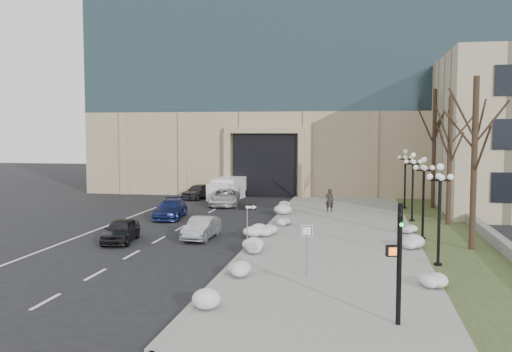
% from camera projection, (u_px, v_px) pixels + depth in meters
% --- Properties ---
extents(ground, '(160.00, 160.00, 0.00)m').
position_uv_depth(ground, '(232.00, 295.00, 21.57)').
color(ground, black).
rests_on(ground, ground).
extents(sidewalk, '(9.00, 40.00, 0.12)m').
position_uv_depth(sidewalk, '(338.00, 232.00, 34.68)').
color(sidewalk, gray).
rests_on(sidewalk, ground).
extents(curb, '(0.30, 40.00, 0.14)m').
position_uv_depth(curb, '(265.00, 230.00, 35.48)').
color(curb, gray).
rests_on(curb, ground).
extents(grass_strip, '(4.00, 40.00, 0.10)m').
position_uv_depth(grass_strip, '(449.00, 236.00, 33.54)').
color(grass_strip, '#344221').
rests_on(grass_strip, ground).
extents(stone_wall, '(0.50, 30.00, 0.70)m').
position_uv_depth(stone_wall, '(478.00, 226.00, 35.12)').
color(stone_wall, slate).
rests_on(stone_wall, ground).
extents(office_tower, '(40.00, 24.70, 36.00)m').
position_uv_depth(office_tower, '(300.00, 20.00, 63.22)').
color(office_tower, tan).
rests_on(office_tower, ground).
extents(car_a, '(2.13, 4.07, 1.32)m').
position_uv_depth(car_a, '(121.00, 230.00, 31.87)').
color(car_a, black).
rests_on(car_a, ground).
extents(car_b, '(1.48, 3.85, 1.25)m').
position_uv_depth(car_b, '(201.00, 228.00, 32.84)').
color(car_b, '#9C9FA3').
rests_on(car_b, ground).
extents(car_c, '(2.35, 4.73, 1.32)m').
position_uv_depth(car_c, '(170.00, 209.00, 40.51)').
color(car_c, navy).
rests_on(car_c, ground).
extents(car_d, '(2.92, 5.21, 1.38)m').
position_uv_depth(car_d, '(225.00, 197.00, 47.39)').
color(car_d, silver).
rests_on(car_d, ground).
extents(car_e, '(2.61, 4.34, 1.38)m').
position_uv_depth(car_e, '(198.00, 191.00, 52.24)').
color(car_e, '#333338').
rests_on(car_e, ground).
extents(pedestrian, '(0.70, 0.52, 1.75)m').
position_uv_depth(pedestrian, '(330.00, 200.00, 42.94)').
color(pedestrian, black).
rests_on(pedestrian, sidewalk).
extents(box_truck, '(2.68, 6.29, 1.94)m').
position_uv_depth(box_truck, '(229.00, 189.00, 52.01)').
color(box_truck, silver).
rests_on(box_truck, ground).
extents(one_way_sign, '(0.95, 0.31, 2.53)m').
position_uv_depth(one_way_sign, '(250.00, 213.00, 28.77)').
color(one_way_sign, slate).
rests_on(one_way_sign, ground).
extents(keep_sign, '(0.49, 0.10, 2.30)m').
position_uv_depth(keep_sign, '(307.00, 239.00, 23.82)').
color(keep_sign, slate).
rests_on(keep_sign, ground).
extents(traffic_signal, '(0.68, 0.90, 3.97)m').
position_uv_depth(traffic_signal, '(398.00, 267.00, 17.83)').
color(traffic_signal, black).
rests_on(traffic_signal, ground).
extents(snow_clump_a, '(1.10, 1.60, 0.36)m').
position_uv_depth(snow_clump_a, '(209.00, 300.00, 19.97)').
color(snow_clump_a, silver).
rests_on(snow_clump_a, sidewalk).
extents(snow_clump_b, '(1.10, 1.60, 0.36)m').
position_uv_depth(snow_clump_b, '(238.00, 271.00, 24.19)').
color(snow_clump_b, silver).
rests_on(snow_clump_b, sidewalk).
extents(snow_clump_c, '(1.10, 1.60, 0.36)m').
position_uv_depth(snow_clump_c, '(254.00, 248.00, 28.81)').
color(snow_clump_c, silver).
rests_on(snow_clump_c, sidewalk).
extents(snow_clump_d, '(1.10, 1.60, 0.36)m').
position_uv_depth(snow_clump_d, '(260.00, 234.00, 32.84)').
color(snow_clump_d, silver).
rests_on(snow_clump_d, sidewalk).
extents(snow_clump_e, '(1.10, 1.60, 0.36)m').
position_uv_depth(snow_clump_e, '(277.00, 222.00, 37.00)').
color(snow_clump_e, silver).
rests_on(snow_clump_e, sidewalk).
extents(snow_clump_f, '(1.10, 1.60, 0.36)m').
position_uv_depth(snow_clump_f, '(286.00, 213.00, 41.31)').
color(snow_clump_f, silver).
rests_on(snow_clump_f, sidewalk).
extents(snow_clump_g, '(1.10, 1.60, 0.36)m').
position_uv_depth(snow_clump_g, '(288.00, 205.00, 45.67)').
color(snow_clump_g, silver).
rests_on(snow_clump_g, sidewalk).
extents(snow_clump_h, '(1.10, 1.60, 0.36)m').
position_uv_depth(snow_clump_h, '(427.00, 280.00, 22.69)').
color(snow_clump_h, silver).
rests_on(snow_clump_h, sidewalk).
extents(snow_clump_i, '(1.10, 1.60, 0.36)m').
position_uv_depth(snow_clump_i, '(411.00, 245.00, 29.58)').
color(snow_clump_i, silver).
rests_on(snow_clump_i, sidewalk).
extents(snow_clump_j, '(1.10, 1.60, 0.36)m').
position_uv_depth(snow_clump_j, '(407.00, 229.00, 34.38)').
color(snow_clump_j, silver).
rests_on(snow_clump_j, sidewalk).
extents(snow_clump_k, '(1.10, 1.60, 0.36)m').
position_uv_depth(snow_clump_k, '(264.00, 232.00, 33.44)').
color(snow_clump_k, silver).
rests_on(snow_clump_k, sidewalk).
extents(lamppost_a, '(1.18, 1.18, 4.76)m').
position_uv_depth(lamppost_a, '(440.00, 201.00, 25.75)').
color(lamppost_a, black).
rests_on(lamppost_a, ground).
extents(lamppost_b, '(1.18, 1.18, 4.76)m').
position_uv_depth(lamppost_b, '(424.00, 187.00, 32.13)').
color(lamppost_b, black).
rests_on(lamppost_b, ground).
extents(lamppost_c, '(1.18, 1.18, 4.76)m').
position_uv_depth(lamppost_c, '(413.00, 177.00, 38.50)').
color(lamppost_c, black).
rests_on(lamppost_c, ground).
extents(lamppost_d, '(1.18, 1.18, 4.76)m').
position_uv_depth(lamppost_d, '(405.00, 171.00, 44.88)').
color(lamppost_d, black).
rests_on(lamppost_d, ground).
extents(tree_near, '(3.20, 3.20, 9.00)m').
position_uv_depth(tree_near, '(475.00, 139.00, 29.07)').
color(tree_near, black).
rests_on(tree_near, ground).
extents(tree_mid, '(3.20, 3.20, 8.50)m').
position_uv_depth(tree_mid, '(450.00, 142.00, 36.94)').
color(tree_mid, black).
rests_on(tree_mid, ground).
extents(tree_far, '(3.20, 3.20, 9.50)m').
position_uv_depth(tree_far, '(434.00, 132.00, 44.74)').
color(tree_far, black).
rests_on(tree_far, ground).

